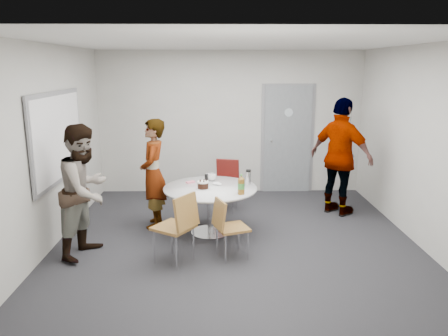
{
  "coord_description": "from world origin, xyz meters",
  "views": [
    {
      "loc": [
        -0.28,
        -5.8,
        2.4
      ],
      "look_at": [
        -0.16,
        0.25,
        0.99
      ],
      "focal_mm": 35.0,
      "sensor_mm": 36.0,
      "label": 1
    }
  ],
  "objects_px": {
    "person_right": "(341,157)",
    "chair_near_right": "(227,223)",
    "person_main": "(153,174)",
    "person_left": "(85,191)",
    "door": "(287,139)",
    "table": "(212,194)",
    "whiteboard": "(58,137)",
    "chair_near_left": "(179,222)",
    "chair_far": "(226,180)"
  },
  "relations": [
    {
      "from": "person_right",
      "to": "chair_near_right",
      "type": "bearing_deg",
      "value": 90.56
    },
    {
      "from": "person_main",
      "to": "person_left",
      "type": "relative_size",
      "value": 0.97
    },
    {
      "from": "chair_near_right",
      "to": "person_right",
      "type": "distance_m",
      "value": 2.61
    },
    {
      "from": "door",
      "to": "person_right",
      "type": "height_order",
      "value": "door"
    },
    {
      "from": "table",
      "to": "person_main",
      "type": "height_order",
      "value": "person_main"
    },
    {
      "from": "whiteboard",
      "to": "person_left",
      "type": "distance_m",
      "value": 1.0
    },
    {
      "from": "chair_near_left",
      "to": "chair_far",
      "type": "xyz_separation_m",
      "value": [
        0.63,
        2.13,
        -0.03
      ]
    },
    {
      "from": "chair_far",
      "to": "person_right",
      "type": "relative_size",
      "value": 0.45
    },
    {
      "from": "whiteboard",
      "to": "chair_near_left",
      "type": "distance_m",
      "value": 2.17
    },
    {
      "from": "chair_near_left",
      "to": "chair_near_right",
      "type": "xyz_separation_m",
      "value": [
        0.58,
        0.14,
        -0.08
      ]
    },
    {
      "from": "door",
      "to": "whiteboard",
      "type": "distance_m",
      "value": 4.25
    },
    {
      "from": "door",
      "to": "chair_near_left",
      "type": "height_order",
      "value": "door"
    },
    {
      "from": "whiteboard",
      "to": "chair_near_right",
      "type": "relative_size",
      "value": 2.42
    },
    {
      "from": "whiteboard",
      "to": "person_right",
      "type": "distance_m",
      "value": 4.34
    },
    {
      "from": "chair_near_left",
      "to": "person_right",
      "type": "height_order",
      "value": "person_right"
    },
    {
      "from": "person_right",
      "to": "table",
      "type": "bearing_deg",
      "value": 70.54
    },
    {
      "from": "person_right",
      "to": "whiteboard",
      "type": "bearing_deg",
      "value": 60.6
    },
    {
      "from": "chair_near_left",
      "to": "person_main",
      "type": "height_order",
      "value": "person_main"
    },
    {
      "from": "chair_near_right",
      "to": "chair_far",
      "type": "relative_size",
      "value": 0.92
    },
    {
      "from": "person_right",
      "to": "chair_far",
      "type": "bearing_deg",
      "value": 39.99
    },
    {
      "from": "chair_near_right",
      "to": "chair_near_left",
      "type": "bearing_deg",
      "value": -96.34
    },
    {
      "from": "whiteboard",
      "to": "chair_near_right",
      "type": "distance_m",
      "value": 2.64
    },
    {
      "from": "chair_near_right",
      "to": "whiteboard",
      "type": "bearing_deg",
      "value": -129.24
    },
    {
      "from": "door",
      "to": "person_right",
      "type": "relative_size",
      "value": 1.1
    },
    {
      "from": "door",
      "to": "person_right",
      "type": "xyz_separation_m",
      "value": [
        0.65,
        -1.38,
        -0.06
      ]
    },
    {
      "from": "door",
      "to": "chair_near_left",
      "type": "bearing_deg",
      "value": -119.52
    },
    {
      "from": "door",
      "to": "chair_near_right",
      "type": "height_order",
      "value": "door"
    },
    {
      "from": "chair_far",
      "to": "chair_near_left",
      "type": "bearing_deg",
      "value": 87.67
    },
    {
      "from": "table",
      "to": "person_main",
      "type": "xyz_separation_m",
      "value": [
        -0.88,
        0.33,
        0.22
      ]
    },
    {
      "from": "chair_near_left",
      "to": "chair_near_right",
      "type": "distance_m",
      "value": 0.61
    },
    {
      "from": "person_main",
      "to": "person_right",
      "type": "distance_m",
      "value": 3.02
    },
    {
      "from": "person_main",
      "to": "chair_far",
      "type": "bearing_deg",
      "value": 123.41
    },
    {
      "from": "chair_near_left",
      "to": "chair_far",
      "type": "relative_size",
      "value": 1.05
    },
    {
      "from": "chair_far",
      "to": "person_main",
      "type": "distance_m",
      "value": 1.41
    },
    {
      "from": "door",
      "to": "person_main",
      "type": "xyz_separation_m",
      "value": [
        -2.32,
        -1.89,
        -0.2
      ]
    },
    {
      "from": "table",
      "to": "chair_far",
      "type": "relative_size",
      "value": 1.57
    },
    {
      "from": "person_left",
      "to": "person_right",
      "type": "height_order",
      "value": "person_right"
    },
    {
      "from": "person_main",
      "to": "person_right",
      "type": "xyz_separation_m",
      "value": [
        2.98,
        0.51,
        0.14
      ]
    },
    {
      "from": "whiteboard",
      "to": "person_main",
      "type": "xyz_separation_m",
      "value": [
        1.24,
        0.39,
        -0.62
      ]
    },
    {
      "from": "table",
      "to": "chair_near_right",
      "type": "bearing_deg",
      "value": -77.4
    },
    {
      "from": "table",
      "to": "person_left",
      "type": "height_order",
      "value": "person_left"
    },
    {
      "from": "person_main",
      "to": "whiteboard",
      "type": "bearing_deg",
      "value": -74.43
    },
    {
      "from": "whiteboard",
      "to": "table",
      "type": "xyz_separation_m",
      "value": [
        2.12,
        0.06,
        -0.84
      ]
    },
    {
      "from": "chair_near_left",
      "to": "person_left",
      "type": "distance_m",
      "value": 1.3
    },
    {
      "from": "table",
      "to": "person_left",
      "type": "relative_size",
      "value": 0.79
    },
    {
      "from": "table",
      "to": "chair_near_right",
      "type": "relative_size",
      "value": 1.71
    },
    {
      "from": "door",
      "to": "whiteboard",
      "type": "height_order",
      "value": "door"
    },
    {
      "from": "table",
      "to": "chair_near_right",
      "type": "distance_m",
      "value": 0.9
    },
    {
      "from": "chair_near_left",
      "to": "chair_near_right",
      "type": "height_order",
      "value": "chair_near_left"
    },
    {
      "from": "person_left",
      "to": "chair_near_right",
      "type": "bearing_deg",
      "value": -78.09
    }
  ]
}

